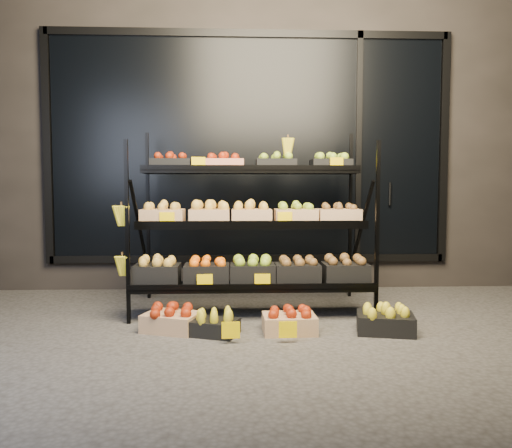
{
  "coord_description": "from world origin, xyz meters",
  "views": [
    {
      "loc": [
        -0.15,
        -3.89,
        1.1
      ],
      "look_at": [
        0.04,
        0.55,
        0.79
      ],
      "focal_mm": 35.0,
      "sensor_mm": 36.0,
      "label": 1
    }
  ],
  "objects_px": {
    "display_rack": "(250,224)",
    "floor_crate_midright": "(289,320)",
    "floor_crate_midleft": "(214,324)",
    "floor_crate_left": "(171,319)"
  },
  "relations": [
    {
      "from": "floor_crate_left",
      "to": "floor_crate_midleft",
      "type": "xyz_separation_m",
      "value": [
        0.34,
        -0.12,
        -0.01
      ]
    },
    {
      "from": "floor_crate_left",
      "to": "floor_crate_midright",
      "type": "bearing_deg",
      "value": 13.98
    },
    {
      "from": "display_rack",
      "to": "floor_crate_left",
      "type": "xyz_separation_m",
      "value": [
        -0.64,
        -0.65,
        -0.69
      ]
    },
    {
      "from": "floor_crate_midright",
      "to": "floor_crate_left",
      "type": "bearing_deg",
      "value": 173.33
    },
    {
      "from": "floor_crate_left",
      "to": "floor_crate_midleft",
      "type": "height_order",
      "value": "floor_crate_left"
    },
    {
      "from": "floor_crate_left",
      "to": "floor_crate_midleft",
      "type": "bearing_deg",
      "value": -1.04
    },
    {
      "from": "display_rack",
      "to": "floor_crate_midright",
      "type": "bearing_deg",
      "value": -69.35
    },
    {
      "from": "floor_crate_midleft",
      "to": "floor_crate_midright",
      "type": "relative_size",
      "value": 0.99
    },
    {
      "from": "display_rack",
      "to": "floor_crate_midleft",
      "type": "bearing_deg",
      "value": -111.11
    },
    {
      "from": "floor_crate_midleft",
      "to": "display_rack",
      "type": "bearing_deg",
      "value": 88.12
    }
  ]
}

